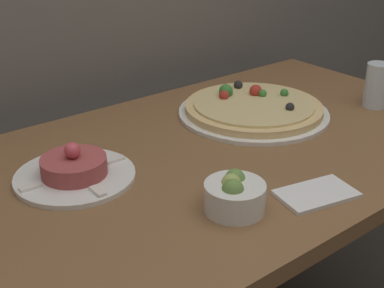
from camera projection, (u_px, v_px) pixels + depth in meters
name	position (u px, v px, depth m)	size (l,w,h in m)	color
dining_table	(195.00, 200.00, 1.17)	(1.42, 0.73, 0.77)	brown
pizza_plate	(253.00, 108.00, 1.32)	(0.37, 0.37, 0.06)	white
tartare_plate	(74.00, 171.00, 1.03)	(0.23, 0.23, 0.08)	white
small_bowl	(234.00, 194.00, 0.92)	(0.11, 0.11, 0.07)	white
drinking_glass	(377.00, 85.00, 1.36)	(0.06, 0.06, 0.11)	silver
napkin	(316.00, 194.00, 0.97)	(0.16, 0.11, 0.01)	white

